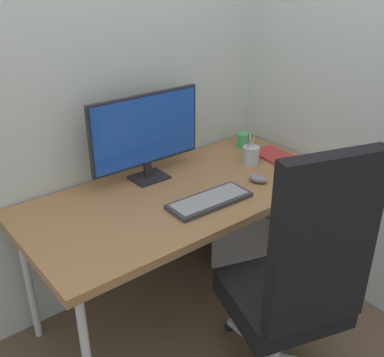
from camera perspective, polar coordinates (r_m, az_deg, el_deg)
ground_plane at (r=2.66m, az=-0.74°, el=-15.63°), size 8.00×8.00×0.00m
wall_back at (r=2.36m, az=-7.42°, el=16.81°), size 3.21×0.04×2.80m
wall_side_right at (r=2.49m, az=18.71°, el=16.20°), size 0.04×2.35×2.80m
desk at (r=2.26m, az=-0.83°, el=-2.51°), size 1.63×0.76×0.73m
office_chair at (r=1.93m, az=13.11°, el=-12.50°), size 0.64×0.64×1.20m
filing_cabinet at (r=2.76m, az=8.67°, el=-7.01°), size 0.39×0.46×0.56m
monitor at (r=2.28m, az=-5.83°, el=5.81°), size 0.62×0.15×0.45m
keyboard at (r=2.13m, az=2.23°, el=-2.80°), size 0.42×0.17×0.02m
mouse at (r=2.34m, az=8.33°, el=-0.02°), size 0.09×0.11×0.04m
pen_holder at (r=2.53m, az=7.44°, el=2.97°), size 0.09×0.09×0.18m
notebook at (r=2.66m, az=10.29°, el=2.90°), size 0.19×0.25×0.02m
coffee_mug at (r=2.77m, az=6.67°, el=4.85°), size 0.12×0.09×0.09m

